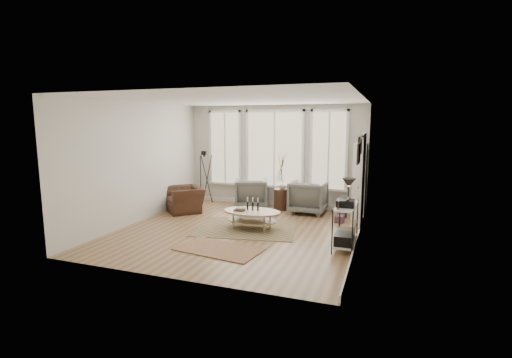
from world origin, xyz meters
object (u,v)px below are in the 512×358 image
at_px(coffee_table, 252,215).
at_px(bookcase, 360,180).
at_px(low_shelf, 346,221).
at_px(accent_chair, 185,199).
at_px(armchair_right, 308,197).
at_px(side_table, 281,182).
at_px(armchair_left, 251,193).

bearing_deg(coffee_table, bookcase, 42.08).
height_order(low_shelf, accent_chair, low_shelf).
distance_m(bookcase, armchair_right, 1.41).
height_order(bookcase, side_table, bookcase).
relative_size(bookcase, accent_chair, 2.00).
relative_size(low_shelf, armchair_right, 1.37).
xyz_separation_m(bookcase, armchair_left, (-2.98, 0.04, -0.54)).
xyz_separation_m(armchair_right, side_table, (-0.79, 0.10, 0.36)).
height_order(armchair_left, accent_chair, armchair_left).
distance_m(coffee_table, armchair_left, 2.18).
height_order(armchair_left, armchair_right, armchair_right).
bearing_deg(coffee_table, side_table, 86.96).
distance_m(low_shelf, armchair_left, 3.89).
relative_size(armchair_right, side_table, 0.58).
relative_size(low_shelf, coffee_table, 0.97).
bearing_deg(low_shelf, accent_chair, 161.65).
bearing_deg(accent_chair, side_table, 68.18).
relative_size(low_shelf, accent_chair, 1.26).
height_order(bookcase, accent_chair, bookcase).
height_order(coffee_table, accent_chair, accent_chair).
distance_m(armchair_right, accent_chair, 3.35).
relative_size(low_shelf, armchair_left, 1.43).
bearing_deg(side_table, low_shelf, -51.45).
distance_m(bookcase, side_table, 2.11).
height_order(low_shelf, armchair_right, low_shelf).
bearing_deg(side_table, coffee_table, -93.04).
xyz_separation_m(low_shelf, accent_chair, (-4.45, 1.48, -0.18)).
height_order(bookcase, armchair_right, bookcase).
height_order(coffee_table, side_table, side_table).
relative_size(bookcase, side_table, 1.25).
distance_m(low_shelf, side_table, 3.29).
relative_size(bookcase, coffee_table, 1.52).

